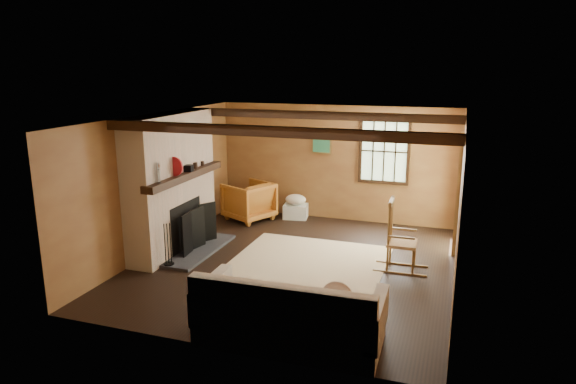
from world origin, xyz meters
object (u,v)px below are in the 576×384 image
at_px(fireplace, 173,189).
at_px(sofa, 289,319).
at_px(rocking_chair, 399,240).
at_px(laundry_basket, 296,211).
at_px(armchair, 249,201).

distance_m(fireplace, sofa, 3.87).
xyz_separation_m(rocking_chair, sofa, (-0.93, -2.71, -0.17)).
distance_m(fireplace, laundry_basket, 3.03).
height_order(fireplace, sofa, fireplace).
bearing_deg(sofa, armchair, 116.85).
bearing_deg(rocking_chair, sofa, 159.73).
relative_size(fireplace, armchair, 2.69).
distance_m(fireplace, rocking_chair, 3.93).
bearing_deg(rocking_chair, fireplace, 93.43).
relative_size(sofa, armchair, 2.46).
relative_size(fireplace, rocking_chair, 2.08).
bearing_deg(fireplace, sofa, -39.02).
height_order(fireplace, laundry_basket, fireplace).
xyz_separation_m(fireplace, sofa, (2.94, -2.38, -0.79)).
bearing_deg(laundry_basket, fireplace, -119.99).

